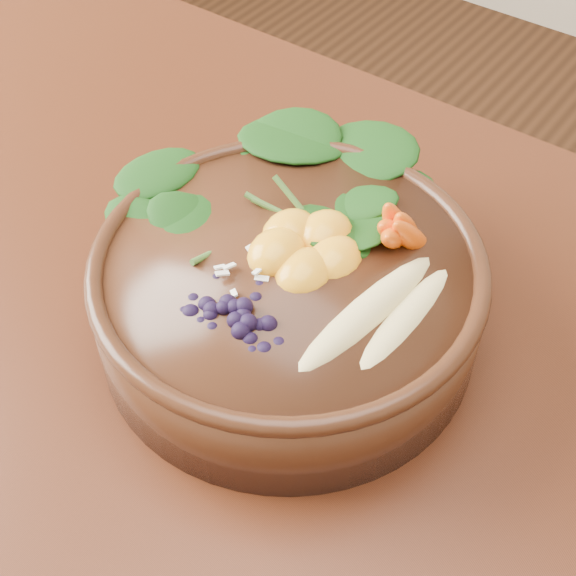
# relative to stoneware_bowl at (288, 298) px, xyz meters

# --- Properties ---
(stoneware_bowl) EXTENTS (0.28, 0.28, 0.07)m
(stoneware_bowl) POSITION_rel_stoneware_bowl_xyz_m (0.00, 0.00, 0.00)
(stoneware_bowl) COLOR #3D2112
(stoneware_bowl) RESTS_ON dining_table
(kale_heap) EXTENTS (0.18, 0.17, 0.04)m
(kale_heap) POSITION_rel_stoneware_bowl_xyz_m (-0.04, 0.06, 0.06)
(kale_heap) COLOR #164211
(kale_heap) RESTS_ON stoneware_bowl
(carrot_cluster) EXTENTS (0.06, 0.06, 0.07)m
(carrot_cluster) POSITION_rel_stoneware_bowl_xyz_m (0.05, 0.07, 0.07)
(carrot_cluster) COLOR #EA540F
(carrot_cluster) RESTS_ON stoneware_bowl
(banana_halves) EXTENTS (0.06, 0.15, 0.03)m
(banana_halves) POSITION_rel_stoneware_bowl_xyz_m (0.08, -0.00, 0.05)
(banana_halves) COLOR #E0CC84
(banana_halves) RESTS_ON stoneware_bowl
(mandarin_cluster) EXTENTS (0.08, 0.09, 0.03)m
(mandarin_cluster) POSITION_rel_stoneware_bowl_xyz_m (0.00, 0.02, 0.05)
(mandarin_cluster) COLOR orange
(mandarin_cluster) RESTS_ON stoneware_bowl
(blueberry_pile) EXTENTS (0.13, 0.10, 0.04)m
(blueberry_pile) POSITION_rel_stoneware_bowl_xyz_m (-0.00, -0.06, 0.05)
(blueberry_pile) COLOR black
(blueberry_pile) RESTS_ON stoneware_bowl
(coconut_flakes) EXTENTS (0.09, 0.07, 0.01)m
(coconut_flakes) POSITION_rel_stoneware_bowl_xyz_m (0.00, -0.02, 0.04)
(coconut_flakes) COLOR white
(coconut_flakes) RESTS_ON stoneware_bowl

